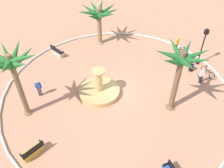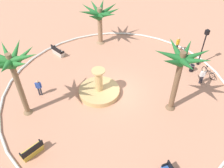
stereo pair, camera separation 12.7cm
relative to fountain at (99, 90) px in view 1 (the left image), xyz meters
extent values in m
plane|color=tan|center=(-0.60, -1.45, -0.35)|extent=(80.00, 80.00, 0.00)
torus|color=silver|center=(-0.60, -1.45, -0.25)|extent=(19.69, 19.69, 0.20)
cylinder|color=tan|center=(0.00, 0.00, -0.12)|extent=(3.50, 3.50, 0.45)
cylinder|color=#19567F|center=(0.00, 0.00, -0.16)|extent=(3.08, 3.08, 0.34)
cylinder|color=tan|center=(0.00, 0.00, 1.10)|extent=(0.63, 0.63, 1.99)
cylinder|color=#E0B370|center=(0.00, 0.00, 2.15)|extent=(1.12, 1.12, 0.12)
cylinder|color=#8E6B4C|center=(7.21, -3.44, 1.68)|extent=(0.49, 0.49, 4.05)
cone|color=#8E6B4C|center=(7.21, -3.44, -0.10)|extent=(0.93, 0.93, 0.50)
cone|color=#1E6028|center=(8.26, -3.43, 3.38)|extent=(2.28, 0.59, 1.18)
cone|color=#1E6028|center=(8.04, -2.85, 3.29)|extent=(2.17, 1.77, 1.34)
cone|color=#1E6028|center=(7.31, -2.39, 3.39)|extent=(0.78, 2.32, 1.16)
cone|color=#1E6028|center=(6.67, -2.64, 3.17)|extent=(1.69, 2.15, 1.56)
cone|color=#1E6028|center=(6.21, -3.20, 3.30)|extent=(2.33, 1.08, 1.33)
cone|color=#1E6028|center=(6.25, -3.85, 3.33)|extent=(2.31, 1.41, 1.27)
cone|color=#1E6028|center=(6.72, -4.34, 3.27)|extent=(1.56, 2.25, 1.39)
cone|color=#1E6028|center=(7.33, -4.47, 3.32)|extent=(0.83, 2.32, 1.29)
cone|color=#1E6028|center=(8.06, -4.07, 3.40)|extent=(2.17, 1.80, 1.14)
cylinder|color=brown|center=(0.58, 6.00, 2.49)|extent=(0.40, 0.40, 5.68)
cone|color=brown|center=(0.58, 6.00, -0.10)|extent=(0.76, 0.76, 0.50)
cone|color=#28702D|center=(1.44, 6.08, 4.87)|extent=(2.04, 0.73, 1.42)
cone|color=#28702D|center=(-0.29, 6.34, 5.02)|extent=(2.11, 1.26, 1.17)
cone|color=#28702D|center=(-0.21, 5.58, 4.91)|extent=(2.05, 1.45, 1.36)
cone|color=#28702D|center=(0.15, 5.16, 5.06)|extent=(1.43, 2.08, 1.09)
cone|color=#28702D|center=(0.67, 5.16, 4.83)|extent=(0.77, 2.03, 1.49)
cone|color=#28702D|center=(1.30, 5.48, 4.91)|extent=(1.97, 1.64, 1.35)
cylinder|color=brown|center=(-4.14, -4.46, 2.38)|extent=(0.42, 0.42, 5.46)
cone|color=brown|center=(-4.14, -4.46, -0.10)|extent=(0.79, 0.79, 0.50)
cone|color=#1E6028|center=(-3.21, -4.60, 4.80)|extent=(2.11, 0.85, 1.14)
cone|color=#1E6028|center=(-3.62, -3.67, 4.83)|extent=(1.60, 2.02, 1.10)
cone|color=#1E6028|center=(-4.21, -3.58, 4.66)|extent=(0.72, 2.06, 1.40)
cone|color=#1E6028|center=(-5.01, -4.14, 4.78)|extent=(2.12, 1.24, 1.18)
cone|color=#1E6028|center=(-4.90, -4.98, 4.75)|extent=(2.01, 1.60, 1.24)
cone|color=#1E6028|center=(-4.43, -5.35, 4.78)|extent=(1.17, 2.12, 1.18)
cone|color=#1E6028|center=(-3.66, -5.21, 4.68)|extent=(1.57, 2.00, 1.36)
cube|color=gold|center=(-3.36, 6.53, 0.10)|extent=(0.99, 1.68, 0.12)
cube|color=black|center=(-3.55, 6.46, 0.40)|extent=(0.60, 1.54, 0.50)
cube|color=gold|center=(-3.36, 6.53, -0.15)|extent=(0.92, 1.54, 0.39)
cube|color=black|center=(-3.60, 7.24, 0.24)|extent=(0.45, 0.22, 0.24)
cube|color=black|center=(-3.11, 5.82, 0.24)|extent=(0.45, 0.22, 0.24)
cube|color=beige|center=(7.13, 1.40, 0.10)|extent=(1.67, 1.02, 0.12)
cube|color=black|center=(7.06, 1.60, 0.40)|extent=(1.53, 0.63, 0.50)
cube|color=#B6ADA0|center=(7.13, 1.40, -0.15)|extent=(1.54, 0.94, 0.39)
cube|color=black|center=(7.84, 1.66, 0.24)|extent=(0.23, 0.45, 0.24)
cube|color=black|center=(6.43, 1.14, 0.24)|extent=(0.23, 0.45, 0.24)
cube|color=black|center=(-8.35, -0.77, 0.24)|extent=(0.12, 0.46, 0.24)
cylinder|color=black|center=(-0.66, -10.43, 1.33)|extent=(0.12, 0.12, 3.36)
cylinder|color=black|center=(-0.66, -10.43, -0.20)|extent=(0.28, 0.28, 0.30)
cube|color=black|center=(-0.66, -10.43, 3.24)|extent=(0.32, 0.32, 0.44)
sphere|color=#F2EDCC|center=(-0.66, -10.43, 3.24)|extent=(0.22, 0.22, 0.22)
cone|color=black|center=(-0.66, -10.43, 3.52)|extent=(0.20, 0.20, 0.18)
cylinder|color=black|center=(-1.20, -9.12, 0.00)|extent=(0.40, 0.40, 0.70)
torus|color=#4C4C51|center=(-1.20, -9.12, 0.35)|extent=(0.46, 0.46, 0.06)
torus|color=black|center=(-2.99, -10.00, 0.01)|extent=(0.72, 0.07, 0.72)
torus|color=black|center=(-1.99, -9.98, 0.01)|extent=(0.72, 0.07, 0.72)
cylinder|color=black|center=(-2.49, -9.99, 0.25)|extent=(0.95, 0.06, 0.05)
cylinder|color=black|center=(-2.14, -9.99, 0.40)|extent=(0.04, 0.04, 0.30)
cube|color=black|center=(-2.14, -9.99, 0.57)|extent=(0.20, 0.10, 0.06)
cylinder|color=black|center=(-2.94, -10.00, 0.38)|extent=(0.04, 0.44, 0.03)
torus|color=black|center=(0.22, -9.74, 0.01)|extent=(0.71, 0.25, 0.72)
torus|color=black|center=(1.18, -10.00, 0.01)|extent=(0.71, 0.25, 0.72)
cylinder|color=#99999E|center=(0.70, -9.87, 0.25)|extent=(0.93, 0.30, 0.05)
cylinder|color=#99999E|center=(1.04, -9.96, 0.40)|extent=(0.04, 0.04, 0.30)
cube|color=black|center=(1.04, -9.96, 0.57)|extent=(0.22, 0.15, 0.06)
cylinder|color=#99999E|center=(0.27, -9.75, 0.38)|extent=(0.15, 0.43, 0.03)
cylinder|color=#33333D|center=(-2.96, -8.78, 0.06)|extent=(0.14, 0.14, 0.81)
cylinder|color=#33333D|center=(-2.90, -8.61, 0.06)|extent=(0.14, 0.14, 0.81)
cube|color=white|center=(-2.93, -8.70, 0.74)|extent=(0.30, 0.39, 0.56)
sphere|color=tan|center=(-2.93, -8.70, 1.14)|extent=(0.22, 0.22, 0.22)
cylinder|color=white|center=(-3.00, -8.91, 0.74)|extent=(0.09, 0.09, 0.53)
cylinder|color=white|center=(-2.86, -8.49, 0.74)|extent=(0.09, 0.09, 0.53)
cylinder|color=#33333D|center=(2.10, -9.97, 0.10)|extent=(0.14, 0.14, 0.89)
cylinder|color=#33333D|center=(2.07, -9.80, 0.10)|extent=(0.14, 0.14, 0.89)
cube|color=yellow|center=(2.09, -9.88, 0.82)|extent=(0.27, 0.37, 0.56)
sphere|color=tan|center=(2.09, -9.88, 1.22)|extent=(0.22, 0.22, 0.22)
cylinder|color=yellow|center=(2.13, -10.10, 0.82)|extent=(0.09, 0.09, 0.53)
cylinder|color=yellow|center=(2.04, -9.67, 0.82)|extent=(0.09, 0.09, 0.53)
cylinder|color=#33333D|center=(2.13, 4.67, 0.07)|extent=(0.14, 0.14, 0.84)
cylinder|color=#33333D|center=(2.05, 4.51, 0.07)|extent=(0.14, 0.14, 0.84)
cube|color=#2D4CA5|center=(2.09, 4.59, 0.77)|extent=(0.32, 0.39, 0.56)
sphere|color=tan|center=(2.09, 4.59, 1.17)|extent=(0.22, 0.22, 0.22)
cylinder|color=#2D4CA5|center=(2.18, 4.79, 0.77)|extent=(0.09, 0.09, 0.53)
cylinder|color=#2D4CA5|center=(2.00, 4.39, 0.77)|extent=(0.09, 0.09, 0.53)
camera|label=1|loc=(-13.84, 5.90, 14.42)|focal=38.94mm
camera|label=2|loc=(-13.89, 5.79, 14.42)|focal=38.94mm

